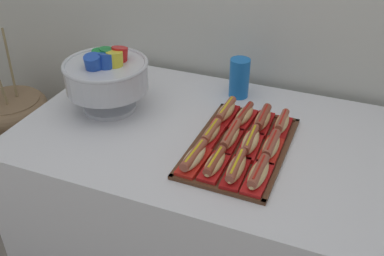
{
  "coord_description": "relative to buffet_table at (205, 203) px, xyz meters",
  "views": [
    {
      "loc": [
        0.47,
        -1.33,
        1.71
      ],
      "look_at": [
        -0.06,
        -0.01,
        0.79
      ],
      "focal_mm": 40.92,
      "sensor_mm": 36.0,
      "label": 1
    }
  ],
  "objects": [
    {
      "name": "hot_dog_2",
      "position": [
        0.19,
        -0.23,
        0.41
      ],
      "size": [
        0.07,
        0.18,
        0.06
      ],
      "color": "#B21414",
      "rests_on": "serving_tray"
    },
    {
      "name": "hot_dog_6",
      "position": [
        0.19,
        -0.06,
        0.41
      ],
      "size": [
        0.07,
        0.18,
        0.06
      ],
      "color": "red",
      "rests_on": "serving_tray"
    },
    {
      "name": "hot_dog_8",
      "position": [
        0.04,
        0.1,
        0.41
      ],
      "size": [
        0.07,
        0.18,
        0.06
      ],
      "color": "#B21414",
      "rests_on": "serving_tray"
    },
    {
      "name": "floor_vase",
      "position": [
        -1.18,
        0.18,
        -0.13
      ],
      "size": [
        0.46,
        0.46,
        1.14
      ],
      "color": "#896B4C",
      "rests_on": "ground_plane"
    },
    {
      "name": "hot_dog_4",
      "position": [
        0.04,
        -0.06,
        0.41
      ],
      "size": [
        0.06,
        0.16,
        0.06
      ],
      "color": "red",
      "rests_on": "serving_tray"
    },
    {
      "name": "hot_dog_9",
      "position": [
        0.12,
        0.1,
        0.41
      ],
      "size": [
        0.08,
        0.17,
        0.06
      ],
      "color": "red",
      "rests_on": "serving_tray"
    },
    {
      "name": "hot_dog_11",
      "position": [
        0.27,
        0.1,
        0.41
      ],
      "size": [
        0.06,
        0.16,
        0.06
      ],
      "color": "#B21414",
      "rests_on": "serving_tray"
    },
    {
      "name": "punch_bowl",
      "position": [
        -0.44,
        0.01,
        0.53
      ],
      "size": [
        0.34,
        0.34,
        0.26
      ],
      "color": "silver",
      "rests_on": "buffet_table"
    },
    {
      "name": "hot_dog_7",
      "position": [
        0.26,
        -0.07,
        0.41
      ],
      "size": [
        0.06,
        0.17,
        0.06
      ],
      "color": "red",
      "rests_on": "serving_tray"
    },
    {
      "name": "hot_dog_3",
      "position": [
        0.26,
        -0.23,
        0.41
      ],
      "size": [
        0.07,
        0.18,
        0.06
      ],
      "color": "red",
      "rests_on": "serving_tray"
    },
    {
      "name": "hot_dog_10",
      "position": [
        0.19,
        0.1,
        0.41
      ],
      "size": [
        0.07,
        0.17,
        0.06
      ],
      "color": "#B21414",
      "rests_on": "serving_tray"
    },
    {
      "name": "buffet_table",
      "position": [
        0.0,
        0.0,
        0.0
      ],
      "size": [
        1.44,
        0.91,
        0.79
      ],
      "color": "silver",
      "rests_on": "ground_plane"
    },
    {
      "name": "hot_dog_1",
      "position": [
        0.11,
        -0.23,
        0.41
      ],
      "size": [
        0.07,
        0.17,
        0.06
      ],
      "color": "red",
      "rests_on": "serving_tray"
    },
    {
      "name": "hot_dog_0",
      "position": [
        0.04,
        -0.23,
        0.41
      ],
      "size": [
        0.08,
        0.18,
        0.06
      ],
      "color": "red",
      "rests_on": "serving_tray"
    },
    {
      "name": "hot_dog_5",
      "position": [
        0.11,
        -0.06,
        0.41
      ],
      "size": [
        0.06,
        0.18,
        0.06
      ],
      "color": "#B21414",
      "rests_on": "serving_tray"
    },
    {
      "name": "cup_stack",
      "position": [
        0.03,
        0.32,
        0.46
      ],
      "size": [
        0.09,
        0.09,
        0.17
      ],
      "color": "blue",
      "rests_on": "buffet_table"
    },
    {
      "name": "serving_tray",
      "position": [
        0.15,
        -0.06,
        0.38
      ],
      "size": [
        0.34,
        0.53,
        0.01
      ],
      "color": "#56331E",
      "rests_on": "buffet_table"
    }
  ]
}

